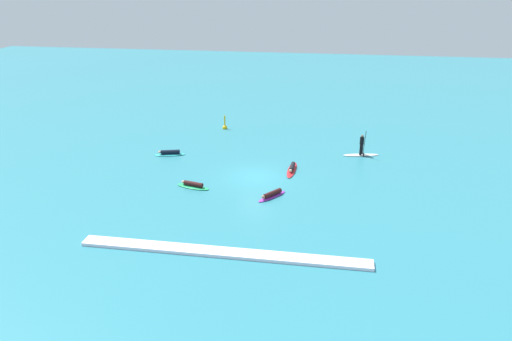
# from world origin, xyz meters

# --- Properties ---
(ground_plane) EXTENTS (120.00, 120.00, 0.00)m
(ground_plane) POSITION_xyz_m (0.00, 0.00, 0.00)
(ground_plane) COLOR teal
(ground_plane) RESTS_ON ground
(surfer_on_green_board) EXTENTS (2.55, 1.30, 0.42)m
(surfer_on_green_board) POSITION_xyz_m (-4.00, -2.56, 0.15)
(surfer_on_green_board) COLOR #23B266
(surfer_on_green_board) RESTS_ON ground_plane
(surfer_on_white_board) EXTENTS (2.98, 1.22, 2.24)m
(surfer_on_white_board) POSITION_xyz_m (7.66, 5.86, 0.48)
(surfer_on_white_board) COLOR white
(surfer_on_white_board) RESTS_ON ground_plane
(surfer_on_purple_board) EXTENTS (1.91, 2.31, 0.41)m
(surfer_on_purple_board) POSITION_xyz_m (1.60, -3.24, 0.16)
(surfer_on_purple_board) COLOR purple
(surfer_on_purple_board) RESTS_ON ground_plane
(surfer_on_teal_board) EXTENTS (2.56, 1.35, 0.44)m
(surfer_on_teal_board) POSITION_xyz_m (-7.66, 3.42, 0.17)
(surfer_on_teal_board) COLOR #33C6CC
(surfer_on_teal_board) RESTS_ON ground_plane
(surfer_on_red_board) EXTENTS (0.74, 3.30, 0.43)m
(surfer_on_red_board) POSITION_xyz_m (2.45, 1.67, 0.15)
(surfer_on_red_board) COLOR red
(surfer_on_red_board) RESTS_ON ground_plane
(marker_buoy) EXTENTS (0.45, 0.45, 1.41)m
(marker_buoy) POSITION_xyz_m (-4.85, 11.28, 0.22)
(marker_buoy) COLOR yellow
(marker_buoy) RESTS_ON ground_plane
(wave_crest) EXTENTS (15.55, 0.90, 0.18)m
(wave_crest) POSITION_xyz_m (0.00, -10.71, 0.09)
(wave_crest) COLOR white
(wave_crest) RESTS_ON ground_plane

